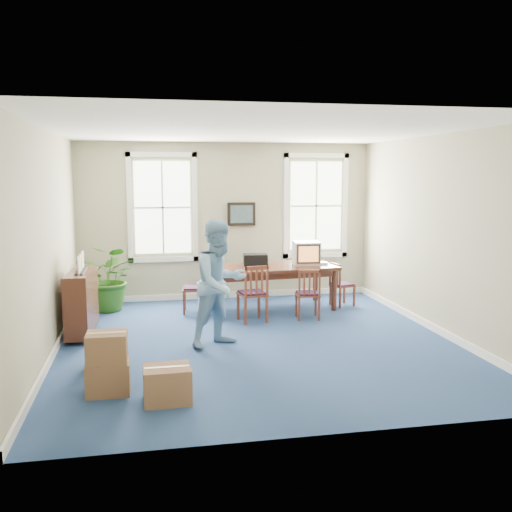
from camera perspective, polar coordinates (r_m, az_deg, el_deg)
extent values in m
plane|color=navy|center=(8.90, 0.11, -8.56)|extent=(6.50, 6.50, 0.00)
plane|color=white|center=(8.54, 0.11, 12.46)|extent=(6.50, 6.50, 0.00)
plane|color=tan|center=(11.77, -2.95, 3.48)|extent=(6.50, 0.00, 6.50)
plane|color=tan|center=(5.45, 6.70, -2.04)|extent=(6.50, 0.00, 6.50)
plane|color=tan|center=(8.53, -20.10, 1.20)|extent=(0.00, 6.50, 6.50)
plane|color=tan|center=(9.61, 17.96, 2.04)|extent=(0.00, 6.50, 6.50)
cube|color=white|center=(11.96, -2.87, -3.90)|extent=(6.00, 0.04, 0.12)
cube|color=white|center=(8.83, -19.41, -8.76)|extent=(0.04, 6.50, 0.12)
cube|color=white|center=(9.87, 17.41, -6.89)|extent=(0.04, 6.50, 0.12)
cube|color=white|center=(11.09, 6.78, -0.71)|extent=(0.16, 0.19, 0.04)
cube|color=black|center=(10.80, -0.08, -0.40)|extent=(0.48, 0.33, 0.23)
imported|color=#7DAACE|center=(8.51, -3.60, -2.73)|extent=(1.17, 1.09, 1.91)
cube|color=#4B2317|center=(9.54, -17.04, -4.74)|extent=(0.42, 1.26, 0.98)
imported|color=#225113|center=(11.08, -14.40, -2.12)|extent=(1.44, 1.36, 1.26)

